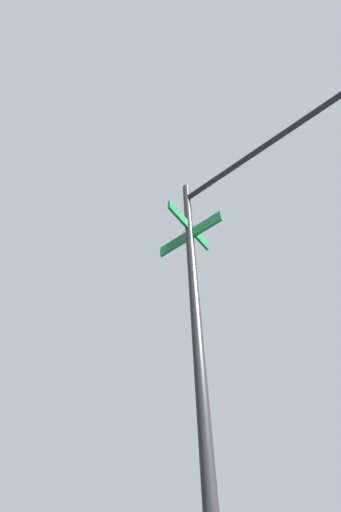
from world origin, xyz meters
name	(u,v)px	position (x,y,z in m)	size (l,w,h in m)	color
traffic_signal_near	(280,195)	(-6.54, -5.65, 4.37)	(2.26, 3.26, 6.13)	black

